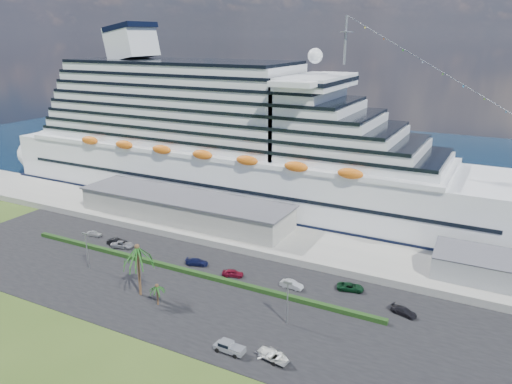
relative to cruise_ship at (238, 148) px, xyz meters
The scene contains 22 objects.
ground 69.56m from the cruise_ship, 71.40° to the right, with size 420.00×420.00×0.00m, color #324A18.
asphalt_lot 59.58m from the cruise_ship, 67.89° to the right, with size 140.00×38.00×0.12m, color black.
wharf 35.90m from the cruise_ship, 48.10° to the right, with size 240.00×20.00×1.80m, color gray.
water 71.40m from the cruise_ship, 71.93° to the left, with size 420.00×160.00×0.02m, color black.
cruise_ship is the anchor object (origin of this frame).
terminal_building 26.92m from the cruise_ship, 98.22° to the right, with size 61.00×15.00×6.30m.
port_shed 78.32m from the cruise_ship, 18.08° to the right, with size 24.00×12.31×7.37m.
hedge 52.41m from the cruise_ship, 74.26° to the right, with size 88.00×1.10×0.90m, color black.
lamp_post_left 57.50m from the cruise_ship, 96.59° to the right, with size 1.60×0.35×8.27m.
lamp_post_right 70.64m from the cruise_ship, 53.44° to the right, with size 1.60×0.35×8.27m.
palm_tall 61.56m from the cruise_ship, 79.12° to the right, with size 8.82×8.82×11.13m.
palm_short 65.13m from the cruise_ship, 74.52° to the right, with size 3.53×3.53×4.56m.
parked_car_0 48.58m from the cruise_ship, 114.14° to the right, with size 1.61×4.01×1.37m, color #B1B2B3.
parked_car_1 47.23m from the cruise_ship, 102.69° to the right, with size 1.68×4.81×1.58m, color black.
parked_car_2 47.42m from the cruise_ship, 99.65° to the right, with size 2.55×5.52×1.53m, color #92949B.
parked_car_3 48.54m from the cruise_ship, 72.32° to the right, with size 2.05×5.04×1.46m, color #12173F.
parked_car_4 53.09m from the cruise_ship, 61.97° to the right, with size 1.82×4.52×1.54m, color maroon.
parked_car_5 59.32m from the cruise_ship, 49.74° to the right, with size 1.67×4.78×1.58m, color #BABCC2.
parked_car_6 63.73m from the cruise_ship, 39.21° to the right, with size 2.47×5.36×1.49m, color black.
parked_car_7 75.14m from the cruise_ship, 36.14° to the right, with size 2.00×4.92×1.43m, color black.
pickup_truck 78.87m from the cruise_ship, 61.69° to the right, with size 5.31×2.12×1.86m.
boat_trailer 81.62m from the cruise_ship, 56.59° to the right, with size 6.41×4.61×1.79m.
Camera 1 is at (51.15, -63.41, 49.38)m, focal length 35.00 mm.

